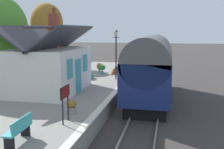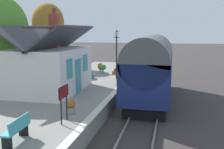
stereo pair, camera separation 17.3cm
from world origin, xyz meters
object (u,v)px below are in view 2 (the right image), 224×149
(station_building, at_px, (50,68))
(planter_by_door, at_px, (115,71))
(station_sign_board, at_px, (64,95))
(planter_edge_near, at_px, (100,67))
(planter_under_sign, at_px, (90,75))
(planter_corner_building, at_px, (103,69))
(planter_bench_right, at_px, (78,74))
(bench_near_building, at_px, (17,129))
(planter_edge_far, at_px, (70,106))
(train, at_px, (151,67))
(tree_far_left, at_px, (48,23))
(bench_by_lamp, at_px, (120,66))
(lamp_post_platform, at_px, (117,45))

(station_building, relative_size, planter_by_door, 5.55)
(station_sign_board, bearing_deg, planter_by_door, 2.30)
(planter_edge_near, bearing_deg, planter_under_sign, -177.63)
(planter_corner_building, bearing_deg, planter_bench_right, 143.21)
(bench_near_building, distance_m, planter_edge_far, 3.50)
(bench_near_building, height_order, planter_corner_building, bench_near_building)
(train, distance_m, tree_far_left, 14.60)
(bench_by_lamp, relative_size, planter_edge_far, 1.96)
(bench_near_building, distance_m, planter_corner_building, 14.92)
(planter_corner_building, bearing_deg, train, -136.69)
(tree_far_left, bearing_deg, planter_edge_near, -113.16)
(lamp_post_platform, xyz_separation_m, station_sign_board, (-10.30, 0.11, -1.49))
(train, bearing_deg, station_sign_board, 159.02)
(station_building, relative_size, lamp_post_platform, 1.56)
(lamp_post_platform, xyz_separation_m, tree_far_left, (6.00, 8.55, 1.88))
(planter_edge_near, xyz_separation_m, station_sign_board, (-13.58, -2.09, 0.74))
(planter_edge_far, height_order, lamp_post_platform, lamp_post_platform)
(station_building, bearing_deg, lamp_post_platform, -33.49)
(bench_by_lamp, distance_m, planter_by_door, 2.09)
(station_building, bearing_deg, bench_by_lamp, -15.61)
(bench_by_lamp, bearing_deg, train, -153.78)
(station_building, xyz_separation_m, planter_edge_near, (8.20, -1.06, -1.04))
(planter_edge_far, distance_m, station_sign_board, 1.47)
(lamp_post_platform, bearing_deg, station_sign_board, 179.40)
(planter_by_door, bearing_deg, lamp_post_platform, -165.96)
(planter_under_sign, distance_m, planter_by_door, 3.10)
(train, height_order, bench_by_lamp, train)
(bench_near_building, relative_size, planter_by_door, 1.31)
(planter_under_sign, relative_size, planter_by_door, 0.97)
(planter_edge_far, distance_m, planter_corner_building, 11.55)
(train, bearing_deg, planter_corner_building, 43.31)
(station_building, relative_size, planter_bench_right, 7.24)
(planter_bench_right, distance_m, planter_edge_near, 3.25)
(bench_by_lamp, xyz_separation_m, planter_edge_far, (-13.67, -0.32, -0.13))
(planter_edge_near, bearing_deg, bench_by_lamp, -51.18)
(planter_edge_far, height_order, planter_by_door, planter_edge_far)
(planter_corner_building, bearing_deg, station_building, 167.97)
(planter_edge_far, bearing_deg, bench_by_lamp, 1.33)
(planter_edge_far, bearing_deg, planter_by_door, 1.64)
(bench_near_building, xyz_separation_m, planter_by_door, (15.03, -0.30, -0.21))
(planter_bench_right, relative_size, planter_by_door, 0.77)
(planter_bench_right, height_order, station_sign_board, station_sign_board)
(planter_edge_far, height_order, planter_under_sign, planter_edge_far)
(train, xyz_separation_m, station_sign_board, (-7.78, 2.98, -0.19))
(train, distance_m, lamp_post_platform, 4.04)
(planter_bench_right, xyz_separation_m, planter_edge_near, (3.05, -1.10, 0.16))
(bench_near_building, xyz_separation_m, planter_bench_right, (12.78, 2.38, -0.19))
(planter_corner_building, bearing_deg, planter_edge_near, 27.72)
(planter_under_sign, distance_m, station_sign_board, 10.25)
(train, height_order, lamp_post_platform, lamp_post_platform)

